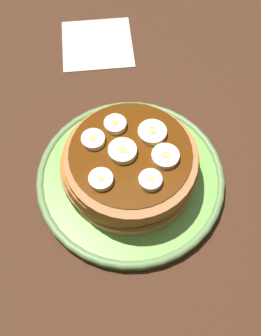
# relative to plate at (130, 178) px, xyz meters

# --- Properties ---
(ground_plane) EXTENTS (1.40, 1.40, 0.03)m
(ground_plane) POSITION_rel_plate_xyz_m (0.00, 0.00, -0.02)
(ground_plane) COLOR #422616
(plate) EXTENTS (0.24, 0.24, 0.02)m
(plate) POSITION_rel_plate_xyz_m (0.00, 0.00, 0.00)
(plate) COLOR #72B74C
(plate) RESTS_ON ground_plane
(pancake_stack) EXTENTS (0.17, 0.17, 0.06)m
(pancake_stack) POSITION_rel_plate_xyz_m (-0.00, 0.00, 0.03)
(pancake_stack) COLOR #CA8C47
(pancake_stack) RESTS_ON plate
(banana_slice_0) EXTENTS (0.03, 0.03, 0.01)m
(banana_slice_0) POSITION_rel_plate_xyz_m (-0.00, 0.01, 0.07)
(banana_slice_0) COLOR #F4EEB4
(banana_slice_0) RESTS_ON pancake_stack
(banana_slice_1) EXTENTS (0.03, 0.03, 0.01)m
(banana_slice_1) POSITION_rel_plate_xyz_m (0.02, 0.04, 0.07)
(banana_slice_1) COLOR #FCE1BD
(banana_slice_1) RESTS_ON pancake_stack
(banana_slice_2) EXTENTS (0.03, 0.03, 0.01)m
(banana_slice_2) POSITION_rel_plate_xyz_m (0.04, 0.01, 0.07)
(banana_slice_2) COLOR #F3F0BE
(banana_slice_2) RESTS_ON pancake_stack
(banana_slice_3) EXTENTS (0.03, 0.03, 0.01)m
(banana_slice_3) POSITION_rel_plate_xyz_m (-0.04, -0.02, 0.07)
(banana_slice_3) COLOR #F1F4C0
(banana_slice_3) RESTS_ON pancake_stack
(banana_slice_4) EXTENTS (0.03, 0.03, 0.01)m
(banana_slice_4) POSITION_rel_plate_xyz_m (0.02, -0.03, 0.06)
(banana_slice_4) COLOR #F8F3B6
(banana_slice_4) RESTS_ON pancake_stack
(banana_slice_5) EXTENTS (0.03, 0.03, 0.01)m
(banana_slice_5) POSITION_rel_plate_xyz_m (-0.03, 0.04, 0.07)
(banana_slice_5) COLOR #FCE6B8
(banana_slice_5) RESTS_ON pancake_stack
(banana_slice_6) EXTENTS (0.03, 0.03, 0.01)m
(banana_slice_6) POSITION_rel_plate_xyz_m (-0.01, -0.04, 0.07)
(banana_slice_6) COLOR #FCEAC6
(banana_slice_6) RESTS_ON pancake_stack
(napkin) EXTENTS (0.11, 0.11, 0.00)m
(napkin) POSITION_rel_plate_xyz_m (0.25, 0.02, -0.01)
(napkin) COLOR beige
(napkin) RESTS_ON ground_plane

